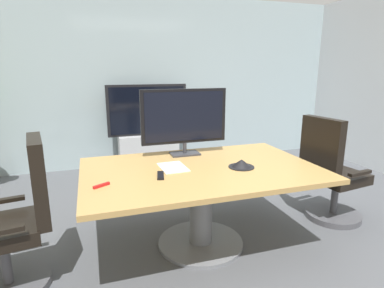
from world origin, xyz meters
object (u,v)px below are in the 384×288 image
conference_table (201,187)px  office_chair_left (17,228)px  conference_phone (241,164)px  tv_monitor (184,118)px  remote_control (161,175)px  office_chair_right (330,178)px  wall_display_unit (148,141)px

conference_table → office_chair_left: size_ratio=1.81×
conference_phone → tv_monitor: bearing=121.7°
office_chair_left → remote_control: 1.07m
conference_phone → office_chair_right: bearing=7.0°
wall_display_unit → conference_table: bearing=-89.0°
remote_control → office_chair_right: bearing=16.7°
wall_display_unit → remote_control: (-0.34, -2.42, 0.29)m
conference_table → office_chair_right: (1.41, 0.04, -0.10)m
office_chair_right → conference_table: bearing=83.5°
office_chair_right → wall_display_unit: wall_display_unit is taller
wall_display_unit → conference_phone: 2.45m
tv_monitor → conference_phone: 0.73m
conference_phone → remote_control: 0.71m
wall_display_unit → office_chair_right: bearing=-57.3°
office_chair_right → conference_phone: bearing=89.1°
tv_monitor → wall_display_unit: tv_monitor is taller
conference_phone → office_chair_left: bearing=-179.3°
conference_table → office_chair_right: size_ratio=1.81×
conference_table → tv_monitor: tv_monitor is taller
office_chair_left → wall_display_unit: size_ratio=0.83×
office_chair_left → wall_display_unit: bearing=141.3°
office_chair_left → conference_phone: size_ratio=4.95×
office_chair_left → office_chair_right: (2.83, 0.16, 0.00)m
office_chair_right → tv_monitor: bearing=65.7°
office_chair_left → tv_monitor: bearing=103.1°
tv_monitor → office_chair_left: bearing=-157.7°
tv_monitor → remote_control: bearing=-122.9°
office_chair_right → wall_display_unit: size_ratio=0.83×
office_chair_right → wall_display_unit: (-1.45, 2.27, -0.01)m
tv_monitor → wall_display_unit: (-0.03, 1.85, -0.64)m
office_chair_right → conference_phone: (-1.08, -0.13, 0.30)m
office_chair_right → conference_phone: 1.13m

